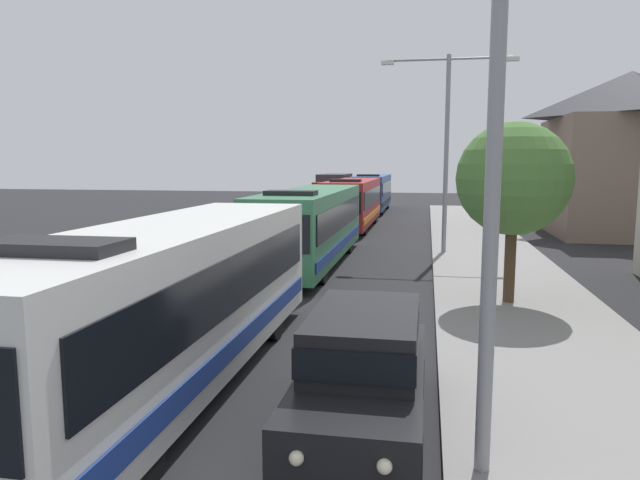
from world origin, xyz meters
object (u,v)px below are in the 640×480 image
at_px(bus_second_in_line, 311,224).
at_px(bus_fourth_in_line, 372,191).
at_px(streetlamp_mid, 447,134).
at_px(roadside_tree, 514,179).
at_px(box_truck_oncoming, 333,191).
at_px(white_suv, 364,367).
at_px(streetlamp_near, 497,90).
at_px(bus_middle, 353,202).
at_px(bus_lead, 172,298).

distance_m(bus_second_in_line, bus_fourth_in_line, 26.32).
distance_m(streetlamp_mid, roadside_tree, 9.58).
height_order(streetlamp_mid, roadside_tree, streetlamp_mid).
distance_m(bus_fourth_in_line, box_truck_oncoming, 3.31).
bearing_deg(white_suv, streetlamp_near, -34.19).
height_order(box_truck_oncoming, streetlamp_near, streetlamp_near).
xyz_separation_m(bus_middle, roadside_tree, (7.00, -19.17, 2.00)).
relative_size(bus_fourth_in_line, box_truck_oncoming, 1.51).
xyz_separation_m(bus_fourth_in_line, streetlamp_mid, (5.40, -22.78, 3.73)).
distance_m(box_truck_oncoming, streetlamp_mid, 24.51).
relative_size(bus_middle, box_truck_oncoming, 1.55).
bearing_deg(bus_lead, streetlamp_near, -23.52).
xyz_separation_m(bus_middle, box_truck_oncoming, (-3.30, 12.72, 0.01)).
bearing_deg(bus_lead, bus_middle, 90.00).
distance_m(bus_lead, bus_fourth_in_line, 39.46).
xyz_separation_m(streetlamp_near, roadside_tree, (1.61, 9.74, -1.35)).
height_order(bus_fourth_in_line, roadside_tree, roadside_tree).
bearing_deg(streetlamp_mid, bus_middle, 118.63).
height_order(streetlamp_near, roadside_tree, streetlamp_near).
height_order(bus_middle, white_suv, bus_middle).
relative_size(box_truck_oncoming, streetlamp_near, 0.92).
height_order(bus_second_in_line, roadside_tree, roadside_tree).
bearing_deg(roadside_tree, bus_middle, 110.07).
distance_m(bus_middle, roadside_tree, 20.51).
xyz_separation_m(bus_middle, streetlamp_mid, (5.40, -9.89, 3.73)).
xyz_separation_m(streetlamp_near, streetlamp_mid, (-0.00, 19.02, 0.37)).
height_order(streetlamp_near, streetlamp_mid, streetlamp_mid).
bearing_deg(box_truck_oncoming, bus_lead, -85.20).
relative_size(bus_middle, bus_fourth_in_line, 1.02).
relative_size(white_suv, box_truck_oncoming, 0.67).
xyz_separation_m(bus_lead, streetlamp_near, (5.40, -2.35, 3.36)).
xyz_separation_m(bus_fourth_in_line, roadside_tree, (7.00, -32.07, 2.00)).
distance_m(bus_lead, bus_middle, 26.57).
bearing_deg(white_suv, bus_fourth_in_line, 95.20).
height_order(box_truck_oncoming, roadside_tree, roadside_tree).
bearing_deg(bus_lead, white_suv, -17.90).
height_order(bus_lead, roadside_tree, roadside_tree).
bearing_deg(streetlamp_near, bus_second_in_line, 109.22).
bearing_deg(bus_fourth_in_line, streetlamp_mid, -76.67).
relative_size(bus_fourth_in_line, streetlamp_mid, 1.28).
relative_size(white_suv, streetlamp_mid, 0.57).
bearing_deg(bus_middle, streetlamp_mid, -61.37).
xyz_separation_m(white_suv, roadside_tree, (3.31, 8.59, 2.66)).
bearing_deg(streetlamp_near, box_truck_oncoming, 101.80).
bearing_deg(streetlamp_mid, streetlamp_near, -90.00).
distance_m(bus_middle, box_truck_oncoming, 13.14).
distance_m(white_suv, streetlamp_near, 4.51).
height_order(bus_middle, bus_fourth_in_line, same).
distance_m(bus_middle, bus_fourth_in_line, 12.89).
bearing_deg(streetlamp_near, white_suv, 145.81).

